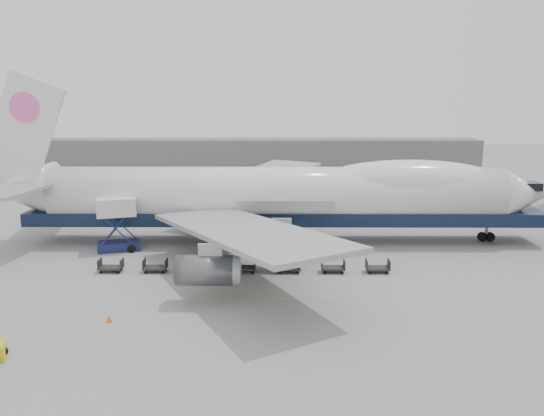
{
  "coord_description": "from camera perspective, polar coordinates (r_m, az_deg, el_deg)",
  "views": [
    {
      "loc": [
        -0.13,
        -48.94,
        17.53
      ],
      "look_at": [
        -0.47,
        6.0,
        5.35
      ],
      "focal_mm": 35.0,
      "sensor_mm": 36.0,
      "label": 1
    }
  ],
  "objects": [
    {
      "name": "ground",
      "position": [
        51.99,
        0.48,
        -7.21
      ],
      "size": [
        260.0,
        260.0,
        0.0
      ],
      "primitive_type": "plane",
      "color": "gray",
      "rests_on": "ground"
    },
    {
      "name": "apron_line",
      "position": [
        46.38,
        0.49,
        -9.7
      ],
      "size": [
        60.0,
        0.15,
        0.01
      ],
      "primitive_type": "cube",
      "color": "gold",
      "rests_on": "ground"
    },
    {
      "name": "hangar",
      "position": [
        120.17,
        -4.39,
        5.75
      ],
      "size": [
        110.0,
        8.0,
        7.0
      ],
      "primitive_type": "cube",
      "color": "slate",
      "rests_on": "ground"
    },
    {
      "name": "airliner",
      "position": [
        62.1,
        1.06,
        1.44
      ],
      "size": [
        67.0,
        55.3,
        19.98
      ],
      "color": "white",
      "rests_on": "ground"
    },
    {
      "name": "catering_truck",
      "position": [
        61.35,
        -16.3,
        -1.31
      ],
      "size": [
        4.97,
        3.97,
        6.0
      ],
      "rotation": [
        0.0,
        0.0,
        0.27
      ],
      "color": "#1A224F",
      "rests_on": "ground"
    },
    {
      "name": "traffic_cone",
      "position": [
        43.75,
        -17.13,
        -11.3
      ],
      "size": [
        0.41,
        0.41,
        0.61
      ],
      "rotation": [
        0.0,
        0.0,
        0.12
      ],
      "color": "#F15B0C",
      "rests_on": "ground"
    },
    {
      "name": "dolly_0",
      "position": [
        55.02,
        -16.93,
        -6.06
      ],
      "size": [
        2.3,
        1.35,
        1.3
      ],
      "color": "#2D2D30",
      "rests_on": "ground"
    },
    {
      "name": "dolly_1",
      "position": [
        53.88,
        -12.44,
        -6.2
      ],
      "size": [
        2.3,
        1.35,
        1.3
      ],
      "color": "#2D2D30",
      "rests_on": "ground"
    },
    {
      "name": "dolly_2",
      "position": [
        53.09,
        -7.79,
        -6.3
      ],
      "size": [
        2.3,
        1.35,
        1.3
      ],
      "color": "#2D2D30",
      "rests_on": "ground"
    },
    {
      "name": "dolly_3",
      "position": [
        52.66,
        -3.02,
        -6.36
      ],
      "size": [
        2.3,
        1.35,
        1.3
      ],
      "color": "#2D2D30",
      "rests_on": "ground"
    },
    {
      "name": "dolly_4",
      "position": [
        52.58,
        1.79,
        -6.37
      ],
      "size": [
        2.3,
        1.35,
        1.3
      ],
      "color": "#2D2D30",
      "rests_on": "ground"
    },
    {
      "name": "dolly_5",
      "position": [
        52.88,
        6.58,
        -6.34
      ],
      "size": [
        2.3,
        1.35,
        1.3
      ],
      "color": "#2D2D30",
      "rests_on": "ground"
    },
    {
      "name": "dolly_6",
      "position": [
        53.53,
        11.29,
        -6.27
      ],
      "size": [
        2.3,
        1.35,
        1.3
      ],
      "color": "#2D2D30",
      "rests_on": "ground"
    }
  ]
}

